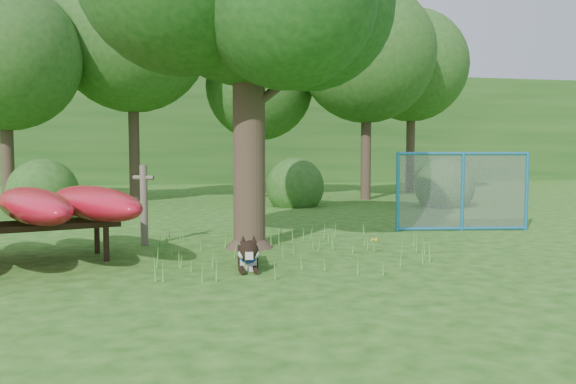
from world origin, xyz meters
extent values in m
plane|color=#1D4E0F|center=(0.00, 0.00, 0.00)|extent=(80.00, 80.00, 0.00)
cylinder|color=#36281D|center=(-0.38, 1.72, 2.19)|extent=(0.58, 0.58, 4.37)
cone|color=#36281D|center=(-0.38, 1.72, 0.22)|extent=(0.87, 0.87, 0.44)
sphere|color=#144213|center=(0.82, 2.28, 4.37)|extent=(3.15, 3.15, 3.15)
cylinder|color=#36281D|center=(0.14, 1.73, 2.80)|extent=(1.21, 0.61, 0.93)
cylinder|color=#36281D|center=(-0.83, 1.88, 3.15)|extent=(0.97, 0.61, 0.89)
cylinder|color=brown|center=(-2.19, 2.30, 0.72)|extent=(0.18, 0.18, 1.43)
cylinder|color=brown|center=(-2.19, 2.30, 1.21)|extent=(0.38, 0.23, 0.08)
cylinder|color=black|center=(-2.69, 0.91, 0.27)|extent=(0.11, 0.11, 0.55)
cylinder|color=black|center=(-2.92, 1.64, 0.27)|extent=(0.11, 0.11, 0.55)
cube|color=black|center=(-4.04, 0.48, 0.57)|extent=(3.15, 1.06, 0.09)
cube|color=black|center=(-4.27, 1.21, 0.57)|extent=(3.15, 1.06, 0.09)
ellipsoid|color=red|center=(-3.74, 0.98, 0.87)|extent=(2.10, 3.28, 0.52)
ellipsoid|color=red|center=(-2.91, 1.24, 0.87)|extent=(2.19, 3.26, 0.52)
cube|color=black|center=(-0.63, 0.11, 0.13)|extent=(0.34, 0.76, 0.25)
cube|color=beige|center=(-0.66, -0.21, 0.12)|extent=(0.25, 0.17, 0.23)
sphere|color=black|center=(-0.67, -0.40, 0.32)|extent=(0.28, 0.28, 0.28)
cube|color=beige|center=(-0.69, -0.53, 0.28)|extent=(0.12, 0.16, 0.10)
sphere|color=beige|center=(-0.76, -0.41, 0.28)|extent=(0.13, 0.13, 0.13)
sphere|color=beige|center=(-0.59, -0.43, 0.28)|extent=(0.13, 0.13, 0.13)
cone|color=black|center=(-0.74, -0.35, 0.47)|extent=(0.12, 0.14, 0.13)
cone|color=black|center=(-0.60, -0.37, 0.47)|extent=(0.11, 0.12, 0.13)
cylinder|color=black|center=(-0.77, -0.36, 0.05)|extent=(0.10, 0.32, 0.07)
cylinder|color=black|center=(-0.58, -0.38, 0.05)|extent=(0.10, 0.32, 0.07)
sphere|color=black|center=(-0.54, 0.50, 0.23)|extent=(0.17, 0.17, 0.17)
torus|color=#1938BC|center=(-0.67, -0.32, 0.25)|extent=(0.27, 0.10, 0.27)
cylinder|color=teal|center=(2.94, 3.11, 0.84)|extent=(0.08, 0.08, 1.67)
cylinder|color=teal|center=(4.32, 2.92, 0.84)|extent=(0.08, 0.08, 1.67)
cylinder|color=teal|center=(5.70, 2.72, 0.84)|extent=(0.08, 0.08, 1.67)
cylinder|color=teal|center=(4.32, 2.92, 1.64)|extent=(2.77, 0.46, 0.07)
cylinder|color=teal|center=(4.32, 2.92, 0.05)|extent=(2.77, 0.46, 0.07)
plane|color=gray|center=(4.32, 2.92, 0.84)|extent=(2.76, 0.39, 2.79)
cylinder|color=#4B9A32|center=(1.56, 0.74, 0.11)|extent=(0.02, 0.02, 0.22)
sphere|color=gold|center=(1.56, 0.74, 0.22)|extent=(0.04, 0.04, 0.04)
sphere|color=gold|center=(1.60, 0.76, 0.23)|extent=(0.04, 0.04, 0.04)
sphere|color=gold|center=(1.53, 0.78, 0.21)|extent=(0.04, 0.04, 0.04)
sphere|color=gold|center=(1.57, 0.71, 0.22)|extent=(0.04, 0.04, 0.04)
sphere|color=gold|center=(1.53, 0.72, 0.23)|extent=(0.04, 0.04, 0.04)
cylinder|color=#36281D|center=(-6.50, 10.00, 2.10)|extent=(0.36, 0.36, 4.20)
sphere|color=#214D18|center=(-6.50, 10.00, 4.50)|extent=(4.40, 4.40, 4.40)
cylinder|color=#36281D|center=(-3.00, 12.00, 2.62)|extent=(0.36, 0.36, 5.25)
sphere|color=#214D18|center=(-3.00, 12.00, 5.62)|extent=(5.20, 5.20, 5.20)
cylinder|color=#36281D|center=(1.50, 13.00, 1.92)|extent=(0.36, 0.36, 3.85)
sphere|color=#214D18|center=(1.50, 13.00, 4.12)|extent=(4.00, 4.00, 4.00)
cylinder|color=#36281D|center=(5.00, 11.00, 2.38)|extent=(0.36, 0.36, 4.76)
sphere|color=#214D18|center=(5.00, 11.00, 5.10)|extent=(4.80, 4.80, 4.80)
cylinder|color=#36281D|center=(8.00, 14.00, 2.45)|extent=(0.36, 0.36, 4.90)
sphere|color=#214D18|center=(8.00, 14.00, 5.25)|extent=(4.60, 4.60, 4.60)
sphere|color=#214D18|center=(-5.00, 7.50, 0.00)|extent=(1.80, 1.80, 1.80)
sphere|color=#214D18|center=(6.50, 8.00, 0.00)|extent=(1.80, 1.80, 1.80)
sphere|color=#214D18|center=(2.00, 9.00, 0.00)|extent=(1.80, 1.80, 1.80)
cube|color=#214D18|center=(0.00, 28.00, 3.00)|extent=(80.00, 12.00, 6.00)
camera|label=1|loc=(-1.65, -7.95, 1.65)|focal=35.00mm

